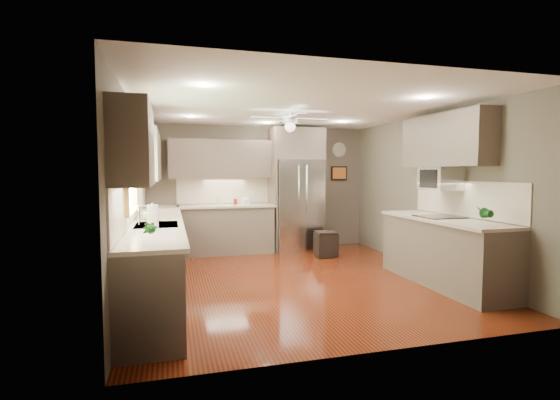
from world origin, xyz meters
name	(u,v)px	position (x,y,z in m)	size (l,w,h in m)	color
floor	(296,279)	(0.00, 0.00, 0.00)	(5.00, 5.00, 0.00)	#451009
ceiling	(296,107)	(0.00, 0.00, 2.50)	(5.00, 5.00, 0.00)	white
wall_back	(259,188)	(0.00, 2.50, 1.25)	(4.50, 4.50, 0.00)	brown
wall_front	(383,210)	(0.00, -2.50, 1.25)	(4.50, 4.50, 0.00)	brown
wall_left	(132,197)	(-2.25, 0.00, 1.25)	(5.00, 5.00, 0.00)	brown
wall_right	(430,192)	(2.25, 0.00, 1.25)	(5.00, 5.00, 0.00)	brown
canister_c	(219,200)	(-0.87, 2.22, 1.03)	(0.10, 0.10, 0.16)	beige
canister_d	(235,202)	(-0.54, 2.20, 1.00)	(0.08, 0.08, 0.11)	maroon
soap_bottle	(147,215)	(-2.05, -0.23, 1.03)	(0.08, 0.08, 0.18)	white
potted_plant_left	(150,228)	(-1.94, -1.81, 1.07)	(0.14, 0.09, 0.26)	#19571B
potted_plant_right	(484,213)	(1.89, -1.56, 1.09)	(0.16, 0.13, 0.29)	#19571B
bowl	(246,203)	(-0.33, 2.23, 0.97)	(0.22, 0.22, 0.05)	beige
left_run	(157,251)	(-1.95, 0.15, 0.48)	(0.65, 4.70, 1.45)	brown
back_run	(226,228)	(-0.72, 2.20, 0.48)	(1.85, 0.65, 1.45)	brown
uppers	(237,153)	(-0.74, 0.71, 1.87)	(4.50, 4.70, 0.95)	brown
window	(130,174)	(-2.22, -0.50, 1.55)	(0.05, 1.12, 0.92)	#BFF2B2
sink	(157,227)	(-1.93, -0.50, 0.91)	(0.50, 0.70, 0.32)	silver
refrigerator	(297,191)	(0.70, 2.16, 1.19)	(1.06, 0.75, 2.45)	silver
right_run	(444,250)	(1.93, -0.80, 0.48)	(0.70, 2.20, 1.45)	brown
microwave	(441,179)	(2.03, -0.55, 1.48)	(0.43, 0.55, 0.34)	silver
ceiling_fan	(290,122)	(0.00, 0.30, 2.33)	(1.18, 1.18, 0.32)	white
recessed_lights	(286,112)	(-0.04, 0.40, 2.49)	(2.84, 3.14, 0.01)	white
wall_clock	(339,150)	(1.75, 2.48, 2.05)	(0.30, 0.03, 0.30)	white
framed_print	(339,173)	(1.75, 2.48, 1.55)	(0.36, 0.03, 0.30)	black
stool	(326,244)	(1.02, 1.36, 0.24)	(0.40, 0.40, 0.46)	black
paper_towel	(153,217)	(-1.95, -0.98, 1.08)	(0.12, 0.12, 0.30)	white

